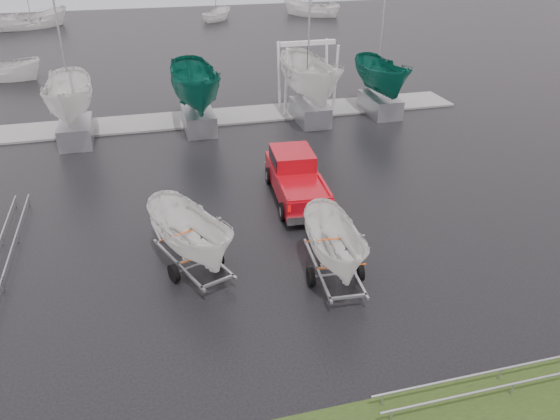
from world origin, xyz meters
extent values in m
plane|color=black|center=(0.00, 0.00, 0.00)|extent=(120.00, 120.00, 0.00)
cube|color=gray|center=(0.00, 13.00, 0.05)|extent=(30.00, 3.00, 0.12)
cube|color=#9E0812|center=(1.91, 1.79, 0.71)|extent=(2.19, 5.31, 0.85)
cube|color=#9E0812|center=(1.99, 2.72, 1.38)|extent=(1.81, 2.18, 0.76)
cube|color=black|center=(1.99, 2.72, 1.43)|extent=(1.82, 1.96, 0.49)
cube|color=silver|center=(1.70, -0.84, 0.45)|extent=(1.81, 0.30, 0.31)
cylinder|color=black|center=(1.20, 3.55, 0.36)|extent=(0.32, 0.73, 0.71)
cylinder|color=black|center=(2.89, 3.41, 0.36)|extent=(0.32, 0.73, 0.71)
cylinder|color=black|center=(0.93, 0.16, 0.36)|extent=(0.32, 0.73, 0.71)
cylinder|color=black|center=(2.62, 0.03, 0.36)|extent=(0.32, 0.73, 0.71)
cube|color=#92959A|center=(0.90, -3.99, 0.45)|extent=(0.37, 3.59, 0.08)
cube|color=#92959A|center=(2.00, -4.07, 0.45)|extent=(0.37, 3.59, 0.08)
cylinder|color=#92959A|center=(1.43, -4.23, 0.30)|extent=(1.60, 0.21, 0.08)
cylinder|color=black|center=(0.63, -4.17, 0.30)|extent=(0.23, 0.61, 0.60)
cylinder|color=black|center=(2.23, -4.29, 0.30)|extent=(0.23, 0.61, 0.60)
imported|color=silver|center=(1.45, -4.03, 2.58)|extent=(1.70, 1.73, 4.18)
cube|color=#FE5A08|center=(1.51, -3.23, 1.00)|extent=(1.55, 0.17, 0.03)
cube|color=#FE5A08|center=(1.38, -4.83, 1.00)|extent=(1.55, 0.17, 0.03)
cube|color=#92959A|center=(-3.36, -2.58, 0.45)|extent=(1.36, 3.39, 0.08)
cube|color=#92959A|center=(-2.33, -2.19, 0.45)|extent=(1.36, 3.39, 0.08)
cylinder|color=#92959A|center=(-2.78, -2.57, 0.30)|extent=(1.52, 0.65, 0.08)
cylinder|color=black|center=(-3.52, -2.86, 0.30)|extent=(0.38, 0.62, 0.60)
cylinder|color=black|center=(-2.03, -2.29, 0.30)|extent=(0.38, 0.62, 0.60)
imported|color=silver|center=(-2.85, -2.39, 2.77)|extent=(2.23, 2.25, 4.55)
cube|color=#FE5A08|center=(-3.13, -1.64, 1.00)|extent=(1.46, 0.59, 0.03)
cube|color=#FE5A08|center=(-2.56, -3.13, 1.00)|extent=(1.46, 0.59, 0.03)
cylinder|color=silver|center=(4.33, 12.20, 2.00)|extent=(0.16, 0.58, 3.99)
cylinder|color=silver|center=(4.33, 13.80, 2.00)|extent=(0.16, 0.58, 3.99)
cylinder|color=silver|center=(7.33, 12.20, 2.00)|extent=(0.16, 0.58, 3.99)
cylinder|color=silver|center=(7.33, 13.80, 2.00)|extent=(0.16, 0.58, 3.99)
cube|color=silver|center=(5.83, 13.00, 4.00)|extent=(3.30, 0.25, 0.25)
cube|color=#92959A|center=(-7.27, 11.00, 0.55)|extent=(1.60, 3.20, 1.10)
imported|color=silver|center=(-7.27, 11.00, 4.20)|extent=(2.33, 2.39, 6.19)
cube|color=#92959A|center=(-0.91, 11.20, 0.55)|extent=(1.60, 3.20, 1.10)
imported|color=#0C5948|center=(-0.91, 11.20, 4.44)|extent=(2.51, 2.58, 6.68)
cube|color=#92959A|center=(5.41, 11.00, 0.55)|extent=(1.60, 3.20, 1.10)
imported|color=silver|center=(5.41, 11.00, 4.58)|extent=(2.62, 2.69, 6.95)
cube|color=#92959A|center=(9.84, 11.30, 0.55)|extent=(1.60, 3.20, 1.10)
imported|color=#0C5948|center=(9.84, 11.30, 3.96)|extent=(2.15, 2.21, 5.71)
cylinder|color=#92959A|center=(-8.75, 1.00, 0.35)|extent=(0.06, 6.50, 0.06)
cylinder|color=#92959A|center=(-9.25, 1.00, 0.35)|extent=(0.06, 6.50, 0.06)
cylinder|color=#92959A|center=(4.00, -9.75, 0.35)|extent=(7.00, 0.06, 0.06)
cylinder|color=#92959A|center=(4.00, -9.25, 0.35)|extent=(7.00, 0.06, 0.06)
imported|color=silver|center=(-13.41, 25.65, 0.00)|extent=(3.06, 3.02, 6.36)
imported|color=silver|center=(-13.97, 47.76, 0.00)|extent=(4.09, 4.06, 7.92)
imported|color=silver|center=(5.81, 47.64, 0.00)|extent=(2.88, 2.89, 5.41)
imported|color=silver|center=(17.30, 48.03, 0.00)|extent=(4.00, 4.00, 7.42)
camera|label=1|loc=(-3.93, -17.62, 10.25)|focal=35.00mm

